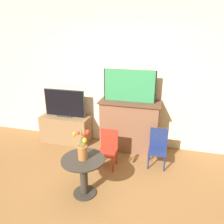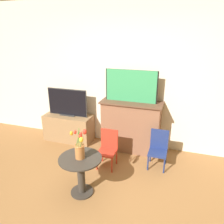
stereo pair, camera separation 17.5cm
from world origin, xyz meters
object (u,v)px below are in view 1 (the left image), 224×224
(painting, at_px, (129,86))
(chair_red, at_px, (108,147))
(tv_monitor, at_px, (64,104))
(vase_tulips, at_px, (83,149))
(chair_blue, at_px, (158,146))

(painting, height_order, chair_red, painting)
(tv_monitor, height_order, vase_tulips, tv_monitor)
(painting, xyz_separation_m, tv_monitor, (-1.28, -0.02, -0.43))
(chair_red, bearing_deg, chair_blue, 17.19)
(tv_monitor, xyz_separation_m, vase_tulips, (0.96, -1.40, -0.08))
(vase_tulips, bearing_deg, chair_blue, 47.82)
(chair_red, height_order, chair_blue, same)
(chair_red, bearing_deg, painting, 72.58)
(tv_monitor, xyz_separation_m, chair_red, (1.07, -0.64, -0.47))
(painting, bearing_deg, tv_monitor, -178.98)
(tv_monitor, bearing_deg, chair_red, -30.70)
(vase_tulips, bearing_deg, tv_monitor, 124.23)
(tv_monitor, relative_size, chair_red, 1.32)
(chair_red, distance_m, vase_tulips, 0.86)
(painting, relative_size, vase_tulips, 2.07)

